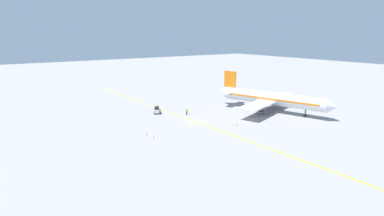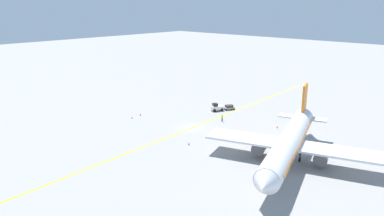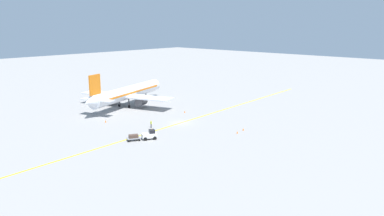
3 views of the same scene
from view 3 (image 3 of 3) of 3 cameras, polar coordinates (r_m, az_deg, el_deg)
ground_plane at (r=88.13m, az=-1.69°, el=-2.27°), size 400.00×400.00×0.00m
apron_yellow_centreline at (r=88.13m, az=-1.69°, el=-2.27°), size 7.56×119.81×0.01m
airplane_at_gate at (r=106.77m, az=-9.89°, el=2.25°), size 28.24×34.67×10.60m
baggage_tug_white at (r=76.14m, az=-6.45°, el=-4.08°), size 2.81×3.35×2.11m
baggage_cart_trailing at (r=75.60m, az=-8.90°, el=-4.40°), size 2.48×2.95×1.24m
ground_crew_worker at (r=84.32m, az=-6.26°, el=-2.40°), size 0.53×0.36×1.68m
traffic_cone_near_nose at (r=82.62m, az=7.81°, el=-3.22°), size 0.32×0.32×0.55m
traffic_cone_mid_apron at (r=97.90m, az=-1.11°, el=-0.57°), size 0.32×0.32×0.55m
traffic_cone_by_wingtip at (r=90.76m, az=-13.04°, el=-1.98°), size 0.32×0.32×0.55m
traffic_cone_far_edge at (r=80.28m, az=6.91°, el=-3.67°), size 0.32×0.32×0.55m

